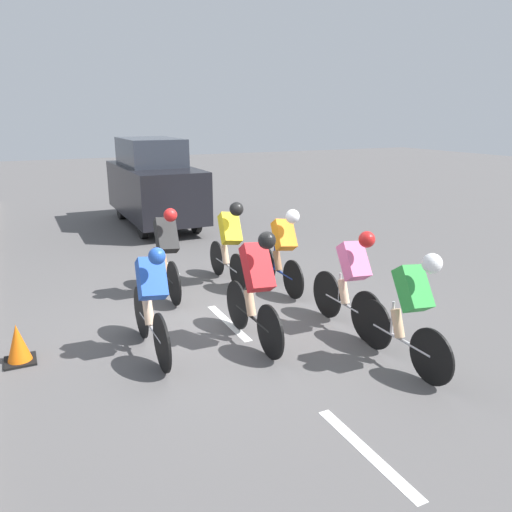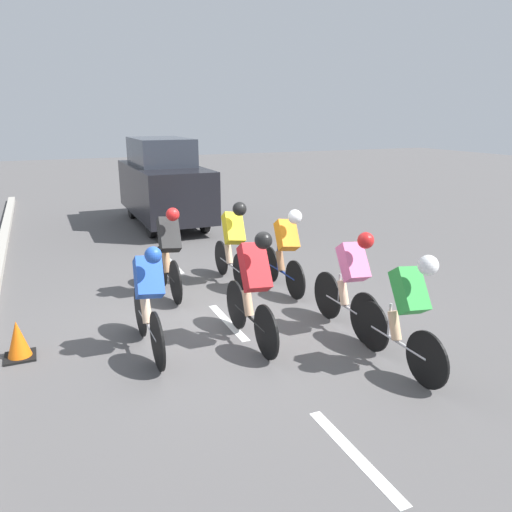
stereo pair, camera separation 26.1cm
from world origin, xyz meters
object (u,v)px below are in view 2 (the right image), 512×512
object	(u,v)px
cyclist_blue	(149,298)
cyclist_yellow	(233,240)
cyclist_pink	(351,280)
cyclist_orange	(286,247)
support_car	(164,183)
traffic_cone	(18,340)
cyclist_green	(407,308)
cyclist_black	(169,250)
cyclist_red	(253,285)

from	to	relation	value
cyclist_blue	cyclist_yellow	bearing A→B (deg)	-132.44
cyclist_pink	cyclist_orange	distance (m)	1.83
cyclist_yellow	support_car	bearing A→B (deg)	-90.87
cyclist_blue	traffic_cone	size ratio (longest dim) A/B	3.55
cyclist_green	traffic_cone	size ratio (longest dim) A/B	3.33
cyclist_green	support_car	xyz separation A→B (m)	(0.61, -9.11, 0.37)
cyclist_yellow	cyclist_blue	bearing A→B (deg)	47.56
cyclist_black	traffic_cone	size ratio (longest dim) A/B	3.39
cyclist_orange	cyclist_green	bearing A→B (deg)	90.53
cyclist_green	traffic_cone	distance (m)	4.69
cyclist_blue	support_car	xyz separation A→B (m)	(-2.01, -7.49, 0.40)
cyclist_green	cyclist_orange	distance (m)	2.99
cyclist_red	traffic_cone	xyz separation A→B (m)	(2.81, -0.80, -0.58)
cyclist_pink	cyclist_orange	world-z (taller)	cyclist_pink
cyclist_black	cyclist_pink	size ratio (longest dim) A/B	1.00
cyclist_green	cyclist_orange	bearing A→B (deg)	-89.47
cyclist_black	cyclist_yellow	world-z (taller)	cyclist_black
cyclist_orange	traffic_cone	world-z (taller)	cyclist_orange
cyclist_black	cyclist_yellow	distance (m)	1.19
cyclist_pink	cyclist_yellow	world-z (taller)	cyclist_yellow
cyclist_black	support_car	size ratio (longest dim) A/B	0.39
cyclist_green	cyclist_orange	world-z (taller)	cyclist_green
support_car	traffic_cone	bearing A→B (deg)	63.12
cyclist_black	cyclist_green	world-z (taller)	cyclist_black
cyclist_pink	traffic_cone	xyz separation A→B (m)	(4.17, -0.98, -0.52)
cyclist_red	cyclist_blue	bearing A→B (deg)	-12.56
cyclist_blue	cyclist_red	bearing A→B (deg)	167.44
traffic_cone	support_car	bearing A→B (deg)	-116.88
cyclist_blue	cyclist_pink	bearing A→B (deg)	170.09
cyclist_blue	support_car	distance (m)	7.76
cyclist_yellow	cyclist_green	distance (m)	3.79
cyclist_blue	cyclist_black	xyz separation A→B (m)	(-0.74, -1.95, 0.04)
cyclist_blue	cyclist_red	size ratio (longest dim) A/B	1.03
cyclist_pink	cyclist_red	bearing A→B (deg)	-7.37
cyclist_blue	cyclist_red	distance (m)	1.31
traffic_cone	cyclist_pink	bearing A→B (deg)	166.83
cyclist_pink	support_car	xyz separation A→B (m)	(0.63, -7.95, 0.38)
cyclist_black	cyclist_green	bearing A→B (deg)	117.67
cyclist_red	cyclist_yellow	size ratio (longest dim) A/B	1.05
cyclist_blue	cyclist_pink	xyz separation A→B (m)	(-2.64, 0.46, 0.02)
cyclist_pink	cyclist_black	bearing A→B (deg)	-51.76
cyclist_red	cyclist_pink	size ratio (longest dim) A/B	1.02
support_car	traffic_cone	distance (m)	7.87
cyclist_pink	traffic_cone	world-z (taller)	cyclist_pink
cyclist_green	support_car	world-z (taller)	support_car
cyclist_blue	traffic_cone	distance (m)	1.69
cyclist_orange	traffic_cone	bearing A→B (deg)	11.73
cyclist_red	cyclist_black	bearing A→B (deg)	-76.43
cyclist_blue	cyclist_green	world-z (taller)	cyclist_green
cyclist_pink	support_car	bearing A→B (deg)	-85.45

